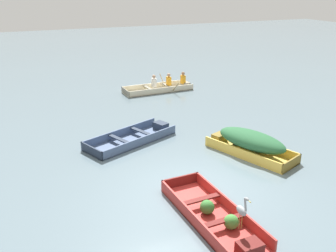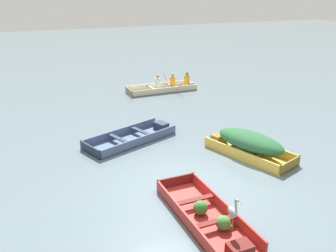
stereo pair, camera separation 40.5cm
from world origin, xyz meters
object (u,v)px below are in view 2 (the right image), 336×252
at_px(dinghy_red_foreground, 208,218).
at_px(rowboat_cream_with_crew, 166,87).
at_px(skiff_slate_blue_mid_moored, 133,137).
at_px(skiff_yellow_near_moored, 250,143).
at_px(heron_on_dinghy, 233,211).

xyz_separation_m(dinghy_red_foreground, rowboat_cream_with_crew, (3.20, 11.17, 0.05)).
xyz_separation_m(dinghy_red_foreground, skiff_slate_blue_mid_moored, (-0.24, 5.41, -0.03)).
height_order(skiff_yellow_near_moored, heron_on_dinghy, heron_on_dinghy).
bearing_deg(heron_on_dinghy, dinghy_red_foreground, 94.21).
bearing_deg(rowboat_cream_with_crew, skiff_slate_blue_mid_moored, -120.81).
relative_size(skiff_yellow_near_moored, skiff_slate_blue_mid_moored, 0.89).
bearing_deg(dinghy_red_foreground, rowboat_cream_with_crew, 74.01).
xyz_separation_m(dinghy_red_foreground, skiff_yellow_near_moored, (2.92, 2.83, 0.30)).
xyz_separation_m(skiff_yellow_near_moored, heron_on_dinghy, (-2.85, -3.75, 0.43)).
height_order(skiff_yellow_near_moored, skiff_slate_blue_mid_moored, skiff_yellow_near_moored).
bearing_deg(skiff_slate_blue_mid_moored, skiff_yellow_near_moored, -39.17).
xyz_separation_m(skiff_yellow_near_moored, skiff_slate_blue_mid_moored, (-3.16, 2.57, -0.33)).
height_order(skiff_yellow_near_moored, rowboat_cream_with_crew, rowboat_cream_with_crew).
distance_m(dinghy_red_foreground, rowboat_cream_with_crew, 11.62).
bearing_deg(skiff_yellow_near_moored, heron_on_dinghy, -127.28).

